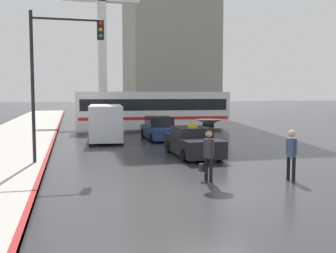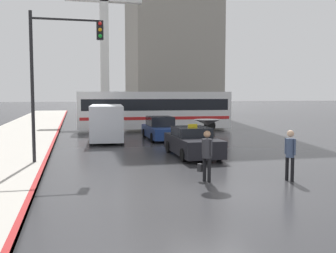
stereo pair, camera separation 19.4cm
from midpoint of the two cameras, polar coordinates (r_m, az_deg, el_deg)
ground_plane at (r=12.59m, az=6.36°, el=-9.27°), size 300.00×300.00×0.00m
taxi at (r=19.29m, az=3.27°, el=-2.33°), size 1.91×4.59×1.58m
sedan_red at (r=26.43m, az=-1.44°, el=-0.38°), size 1.91×4.79×1.53m
ambulance_van at (r=25.76m, az=-9.24°, el=0.78°), size 2.45×5.66×2.32m
city_bus at (r=32.26m, az=-2.36°, el=2.51°), size 12.46×3.04×3.23m
pedestrian_with_umbrella at (r=13.60m, az=5.53°, el=-1.18°), size 0.91×0.91×2.17m
pedestrian_man at (r=14.40m, az=17.11°, el=-3.39°), size 0.38×0.43×1.79m
traffic_light at (r=17.32m, az=-15.82°, el=9.09°), size 3.03×0.38×6.46m
monument_cross at (r=44.78m, az=-9.70°, el=14.41°), size 8.24×0.90×18.72m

